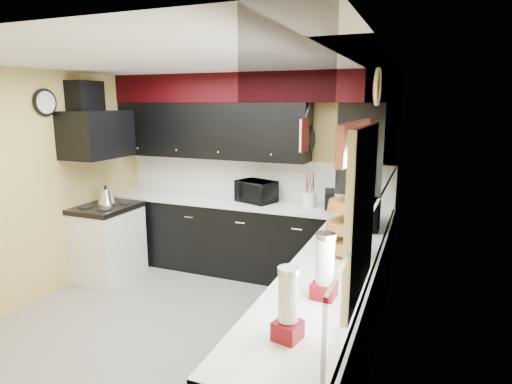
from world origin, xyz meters
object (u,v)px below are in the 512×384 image
at_px(toaster_oven, 256,191).
at_px(utensil_crock, 310,200).
at_px(kettle, 106,196).
at_px(microwave, 361,211).
at_px(knife_block, 329,200).

relative_size(toaster_oven, utensil_crock, 2.59).
xyz_separation_m(toaster_oven, kettle, (-1.71, -0.72, -0.06)).
xyz_separation_m(microwave, knife_block, (-0.44, 0.53, -0.03)).
bearing_deg(microwave, utensil_crock, 45.21).
height_order(microwave, utensil_crock, microwave).
bearing_deg(knife_block, microwave, -63.67).
distance_m(toaster_oven, kettle, 1.85).
bearing_deg(microwave, kettle, 87.46).
relative_size(toaster_oven, kettle, 2.19).
xyz_separation_m(microwave, utensil_crock, (-0.68, 0.57, -0.06)).
distance_m(toaster_oven, knife_block, 0.94).
relative_size(toaster_oven, microwave, 0.85).
height_order(utensil_crock, kettle, utensil_crock).
distance_m(microwave, kettle, 3.08).
height_order(microwave, knife_block, microwave).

